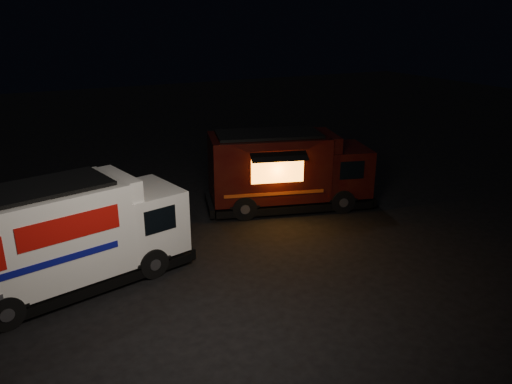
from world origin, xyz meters
The scene contains 3 objects.
ground centered at (0.00, 0.00, 0.00)m, with size 80.00×80.00×0.00m, color black.
white_truck centered at (-4.15, 0.75, 1.46)m, with size 6.44×2.20×2.92m, color white, non-canonical shape.
red_truck centered at (3.95, 3.26, 1.44)m, with size 6.19×2.28×2.88m, color #340F09, non-canonical shape.
Camera 1 is at (-5.10, -12.00, 6.84)m, focal length 35.00 mm.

